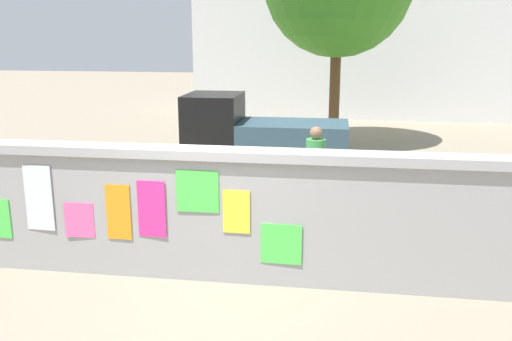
# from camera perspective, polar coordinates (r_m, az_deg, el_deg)

# --- Properties ---
(ground) EXTENTS (60.00, 60.00, 0.00)m
(ground) POSITION_cam_1_polar(r_m,az_deg,el_deg) (15.13, 2.53, 1.82)
(ground) COLOR gray
(poster_wall) EXTENTS (8.19, 0.42, 1.76)m
(poster_wall) POSITION_cam_1_polar(r_m,az_deg,el_deg) (7.26, -4.35, -4.37)
(poster_wall) COLOR #9A9A9A
(poster_wall) RESTS_ON ground
(auto_rickshaw_truck) EXTENTS (3.61, 1.53, 1.85)m
(auto_rickshaw_truck) POSITION_cam_1_polar(r_m,az_deg,el_deg) (12.47, 0.13, 3.44)
(auto_rickshaw_truck) COLOR black
(auto_rickshaw_truck) RESTS_ON ground
(motorcycle) EXTENTS (1.90, 0.56, 0.87)m
(motorcycle) POSITION_cam_1_polar(r_m,az_deg,el_deg) (10.29, 15.59, -1.86)
(motorcycle) COLOR black
(motorcycle) RESTS_ON ground
(bicycle_near) EXTENTS (1.70, 0.44, 0.95)m
(bicycle_near) POSITION_cam_1_polar(r_m,az_deg,el_deg) (9.19, -7.55, -4.01)
(bicycle_near) COLOR black
(bicycle_near) RESTS_ON ground
(bicycle_far) EXTENTS (1.71, 0.44, 0.95)m
(bicycle_far) POSITION_cam_1_polar(r_m,az_deg,el_deg) (8.58, 19.31, -6.02)
(bicycle_far) COLOR black
(bicycle_far) RESTS_ON ground
(person_walking) EXTENTS (0.47, 0.47, 1.62)m
(person_walking) POSITION_cam_1_polar(r_m,az_deg,el_deg) (9.70, 6.10, 0.81)
(person_walking) COLOR purple
(person_walking) RESTS_ON ground
(building_background) EXTENTS (13.27, 5.70, 6.27)m
(building_background) POSITION_cam_1_polar(r_m,az_deg,el_deg) (23.64, 11.09, 13.65)
(building_background) COLOR silver
(building_background) RESTS_ON ground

